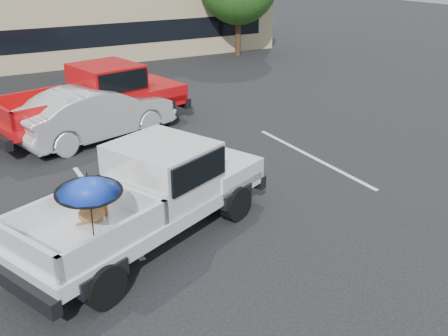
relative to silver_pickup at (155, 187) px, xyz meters
The scene contains 6 objects.
ground 2.61m from the silver_pickup, ahead, with size 90.00×90.00×0.00m, color black.
stripe_left 2.12m from the silver_pickup, 109.80° to the left, with size 0.12×5.00×0.01m, color silver.
stripe_right 5.74m from the silver_pickup, 17.86° to the left, with size 0.12×5.00×0.01m, color silver.
silver_pickup is the anchor object (origin of this frame).
red_pickup 7.11m from the silver_pickup, 81.11° to the left, with size 6.58×3.45×2.06m.
silver_sedan 6.27m from the silver_pickup, 84.31° to the left, with size 1.71×4.90×1.61m, color #BABCC2.
Camera 1 is at (-5.56, -8.08, 5.27)m, focal length 40.00 mm.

